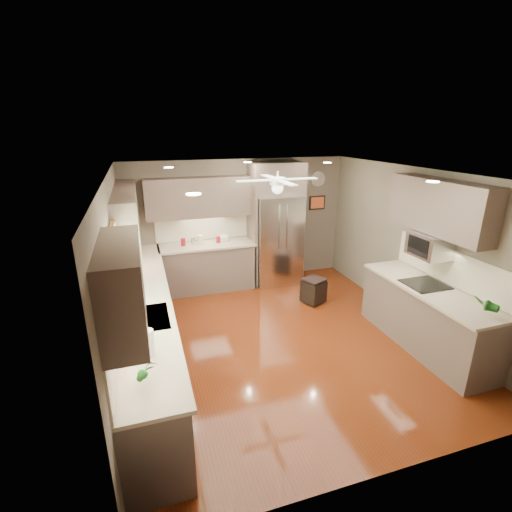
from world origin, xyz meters
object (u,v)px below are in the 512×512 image
canister_a (183,242)px  potted_plant_left (147,369)px  potted_plant_right (485,304)px  stool (313,290)px  canister_b (193,241)px  canister_c (200,240)px  soap_bottle (135,292)px  microwave (430,245)px  paper_towel (148,342)px  refrigerator (276,226)px  canister_d (218,240)px  bowl (224,240)px

canister_a → potted_plant_left: size_ratio=0.49×
potted_plant_right → potted_plant_left: bearing=-179.0°
potted_plant_left → stool: (2.97, 2.72, -0.85)m
canister_b → canister_c: bearing=-21.2°
soap_bottle → stool: 3.30m
stool → potted_plant_right: bearing=-71.4°
potted_plant_left → microwave: size_ratio=0.53×
canister_a → paper_towel: paper_towel is taller
refrigerator → paper_towel: refrigerator is taller
potted_plant_right → refrigerator: refrigerator is taller
canister_d → paper_towel: size_ratio=0.43×
stool → canister_c: bearing=146.8°
canister_c → refrigerator: bearing=-1.5°
canister_c → bowl: canister_c is taller
soap_bottle → paper_towel: bearing=-85.1°
bowl → microwave: bearing=-49.3°
potted_plant_left → stool: size_ratio=0.62×
bowl → paper_towel: size_ratio=0.79×
canister_a → canister_b: size_ratio=1.09×
canister_d → bowl: 0.13m
canister_b → bowl: 0.61m
canister_c → paper_towel: (-1.10, -3.49, 0.05)m
canister_b → stool: bearing=-32.5°
microwave → paper_towel: size_ratio=1.89×
soap_bottle → potted_plant_left: potted_plant_left is taller
stool → canister_d: bearing=140.6°
bowl → canister_a: bearing=-177.6°
soap_bottle → refrigerator: size_ratio=0.08×
potted_plant_right → microwave: (0.12, 1.12, 0.39)m
canister_b → stool: (1.98, -1.26, -0.77)m
canister_d → soap_bottle: (-1.57, -2.16, 0.04)m
potted_plant_right → paper_towel: 3.86m
canister_a → paper_towel: (-0.77, -3.49, 0.06)m
soap_bottle → bowl: soap_bottle is taller
canister_d → stool: canister_d is taller
canister_d → paper_towel: bearing=-112.4°
soap_bottle → canister_d: bearing=54.1°
canister_c → paper_towel: size_ratio=0.64×
canister_a → stool: 2.61m
potted_plant_right → canister_d: bearing=121.6°
bowl → microwave: (2.39, -2.78, 0.51)m
soap_bottle → potted_plant_right: size_ratio=0.66×
canister_d → microwave: 3.77m
paper_towel → canister_a: bearing=77.6°
soap_bottle → refrigerator: (2.75, 2.10, 0.15)m
canister_c → soap_bottle: soap_bottle is taller
potted_plant_left → potted_plant_right: size_ratio=0.94×
canister_a → canister_b: bearing=14.5°
canister_a → canister_d: canister_a is taller
canister_d → paper_towel: paper_towel is taller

